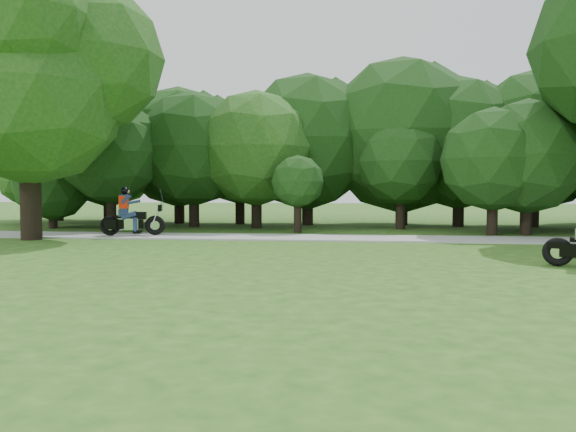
{
  "coord_description": "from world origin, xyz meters",
  "views": [
    {
      "loc": [
        0.38,
        -11.18,
        1.79
      ],
      "look_at": [
        -1.32,
        2.8,
        1.05
      ],
      "focal_mm": 35.0,
      "sensor_mm": 36.0,
      "label": 1
    }
  ],
  "objects": [
    {
      "name": "touring_motorcycle",
      "position": [
        -7.62,
        7.8,
        0.69
      ],
      "size": [
        2.23,
        1.07,
        1.72
      ],
      "rotation": [
        0.0,
        0.0,
        0.26
      ],
      "color": "black",
      "rests_on": "walkway"
    },
    {
      "name": "big_tree_west",
      "position": [
        -10.54,
        6.85,
        5.76
      ],
      "size": [
        8.64,
        6.56,
        9.96
      ],
      "color": "black",
      "rests_on": "ground"
    },
    {
      "name": "tree_line",
      "position": [
        1.58,
        14.48,
        3.62
      ],
      "size": [
        40.19,
        11.65,
        7.75
      ],
      "color": "black",
      "rests_on": "ground"
    },
    {
      "name": "ground",
      "position": [
        0.0,
        0.0,
        0.0
      ],
      "size": [
        100.0,
        100.0,
        0.0
      ],
      "primitive_type": "plane",
      "color": "#244E16",
      "rests_on": "ground"
    },
    {
      "name": "walkway",
      "position": [
        0.0,
        8.0,
        0.03
      ],
      "size": [
        60.0,
        2.2,
        0.06
      ],
      "primitive_type": "cube",
      "color": "#9D9D98",
      "rests_on": "ground"
    }
  ]
}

